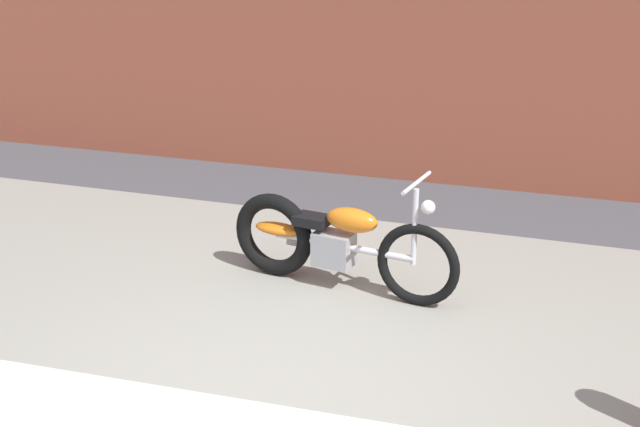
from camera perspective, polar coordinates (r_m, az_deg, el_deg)
ground_plane at (r=4.90m, az=-5.16°, el=-14.41°), size 80.00×80.00×0.00m
sidewalk_slab at (r=6.32m, az=1.17°, el=-5.90°), size 36.00×3.50×0.01m
motorcycle_orange at (r=6.30m, az=0.41°, el=-2.04°), size 2.00×0.64×1.03m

